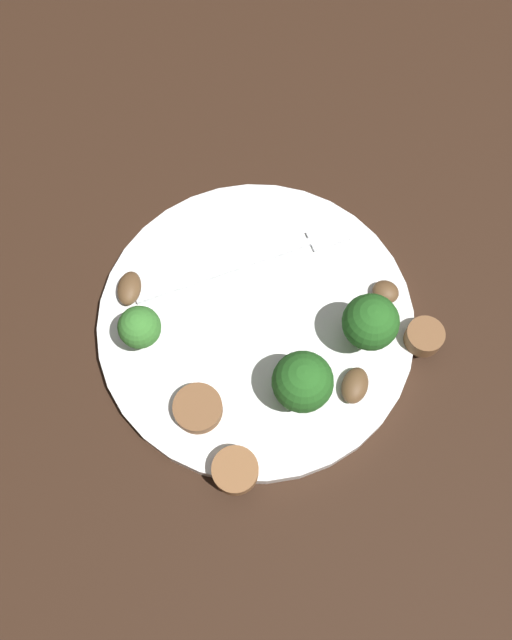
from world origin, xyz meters
TOP-DOWN VIEW (x-y plane):
  - ground_plane at (0.00, 0.00)m, footprint 1.40×1.40m
  - plate at (0.00, 0.00)m, footprint 0.24×0.24m
  - fork at (0.04, 0.04)m, footprint 0.18×0.06m
  - broccoli_floret_0 at (-0.08, 0.04)m, footprint 0.03×0.03m
  - broccoli_floret_1 at (-0.01, -0.07)m, footprint 0.04×0.04m
  - broccoli_floret_2 at (0.05, -0.06)m, footprint 0.04×0.04m
  - sausage_slice_0 at (-0.08, -0.08)m, footprint 0.05×0.05m
  - sausage_slice_2 at (0.09, -0.09)m, footprint 0.03×0.03m
  - sausage_slice_3 at (-0.08, -0.03)m, footprint 0.04×0.04m
  - mushroom_0 at (-0.06, 0.08)m, footprint 0.03×0.03m
  - mushroom_2 at (0.09, -0.04)m, footprint 0.03×0.03m
  - mushroom_3 at (0.02, -0.09)m, footprint 0.03×0.03m

SIDE VIEW (x-z plane):
  - ground_plane at x=0.00m, z-range 0.00..0.00m
  - plate at x=0.00m, z-range 0.00..0.01m
  - fork at x=0.04m, z-range 0.01..0.02m
  - sausage_slice_3 at x=-0.08m, z-range 0.01..0.03m
  - mushroom_2 at x=0.09m, z-range 0.01..0.03m
  - mushroom_0 at x=-0.06m, z-range 0.01..0.03m
  - mushroom_3 at x=0.02m, z-range 0.01..0.03m
  - sausage_slice_0 at x=-0.08m, z-range 0.01..0.03m
  - sausage_slice_2 at x=0.09m, z-range 0.01..0.03m
  - broccoli_floret_0 at x=-0.08m, z-range 0.02..0.07m
  - broccoli_floret_1 at x=-0.01m, z-range 0.02..0.07m
  - broccoli_floret_2 at x=0.05m, z-range 0.02..0.08m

